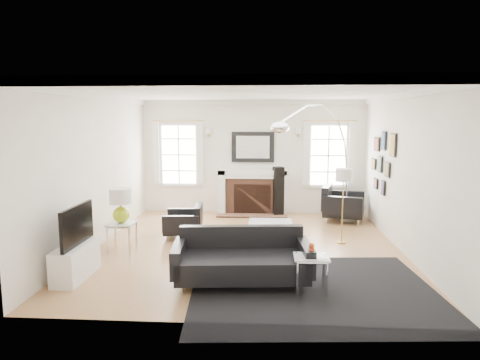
# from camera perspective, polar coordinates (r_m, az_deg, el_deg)

# --- Properties ---
(floor) EXTENTS (6.00, 6.00, 0.00)m
(floor) POSITION_cam_1_polar(r_m,az_deg,el_deg) (7.96, 0.93, -8.91)
(floor) COLOR #A87046
(floor) RESTS_ON ground
(back_wall) EXTENTS (5.50, 0.04, 2.80)m
(back_wall) POSITION_cam_1_polar(r_m,az_deg,el_deg) (10.65, 1.72, 3.08)
(back_wall) COLOR white
(back_wall) RESTS_ON floor
(front_wall) EXTENTS (5.50, 0.04, 2.80)m
(front_wall) POSITION_cam_1_polar(r_m,az_deg,el_deg) (4.71, -0.77, -3.25)
(front_wall) COLOR white
(front_wall) RESTS_ON floor
(left_wall) EXTENTS (0.04, 6.00, 2.80)m
(left_wall) POSITION_cam_1_polar(r_m,az_deg,el_deg) (8.27, -18.45, 1.23)
(left_wall) COLOR white
(left_wall) RESTS_ON floor
(right_wall) EXTENTS (0.04, 6.00, 2.80)m
(right_wall) POSITION_cam_1_polar(r_m,az_deg,el_deg) (8.03, 20.98, 0.92)
(right_wall) COLOR white
(right_wall) RESTS_ON floor
(ceiling) EXTENTS (5.50, 6.00, 0.02)m
(ceiling) POSITION_cam_1_polar(r_m,az_deg,el_deg) (7.63, 0.98, 11.64)
(ceiling) COLOR white
(ceiling) RESTS_ON back_wall
(crown_molding) EXTENTS (5.50, 6.00, 0.12)m
(crown_molding) POSITION_cam_1_polar(r_m,az_deg,el_deg) (7.62, 0.98, 11.19)
(crown_molding) COLOR white
(crown_molding) RESTS_ON back_wall
(fireplace) EXTENTS (1.70, 0.69, 1.11)m
(fireplace) POSITION_cam_1_polar(r_m,az_deg,el_deg) (10.55, 1.66, -1.66)
(fireplace) COLOR white
(fireplace) RESTS_ON floor
(mantel_mirror) EXTENTS (1.05, 0.07, 0.75)m
(mantel_mirror) POSITION_cam_1_polar(r_m,az_deg,el_deg) (10.59, 1.72, 4.41)
(mantel_mirror) COLOR black
(mantel_mirror) RESTS_ON back_wall
(window_left) EXTENTS (1.24, 0.15, 1.62)m
(window_left) POSITION_cam_1_polar(r_m,az_deg,el_deg) (10.81, -8.15, 3.39)
(window_left) COLOR white
(window_left) RESTS_ON back_wall
(window_right) EXTENTS (1.24, 0.15, 1.62)m
(window_right) POSITION_cam_1_polar(r_m,az_deg,el_deg) (10.69, 11.69, 3.26)
(window_right) COLOR white
(window_right) RESTS_ON back_wall
(gallery_wall) EXTENTS (0.04, 1.73, 1.29)m
(gallery_wall) POSITION_cam_1_polar(r_m,az_deg,el_deg) (9.24, 18.46, 2.74)
(gallery_wall) COLOR black
(gallery_wall) RESTS_ON right_wall
(tv_unit) EXTENTS (0.35, 1.00, 1.09)m
(tv_unit) POSITION_cam_1_polar(r_m,az_deg,el_deg) (6.83, -21.03, -9.47)
(tv_unit) COLOR white
(tv_unit) RESTS_ON floor
(area_rug) EXTENTS (3.52, 3.01, 0.01)m
(area_rug) POSITION_cam_1_polar(r_m,az_deg,el_deg) (6.13, 9.76, -14.29)
(area_rug) COLOR black
(area_rug) RESTS_ON floor
(sofa) EXTENTS (2.00, 1.05, 0.63)m
(sofa) POSITION_cam_1_polar(r_m,az_deg,el_deg) (6.20, 0.27, -10.58)
(sofa) COLOR black
(sofa) RESTS_ON floor
(armchair_left) EXTENTS (0.78, 0.86, 0.54)m
(armchair_left) POSITION_cam_1_polar(r_m,az_deg,el_deg) (8.58, -7.27, -5.63)
(armchair_left) COLOR black
(armchair_left) RESTS_ON floor
(armchair_right) EXTENTS (1.11, 1.19, 0.67)m
(armchair_right) POSITION_cam_1_polar(r_m,az_deg,el_deg) (10.13, 13.29, -3.25)
(armchair_right) COLOR black
(armchair_right) RESTS_ON floor
(coffee_table) EXTENTS (0.83, 0.83, 0.37)m
(coffee_table) POSITION_cam_1_polar(r_m,az_deg,el_deg) (8.22, 4.07, -5.94)
(coffee_table) COLOR silver
(coffee_table) RESTS_ON floor
(side_table_left) EXTENTS (0.47, 0.47, 0.52)m
(side_table_left) POSITION_cam_1_polar(r_m,az_deg,el_deg) (7.88, -15.50, -6.24)
(side_table_left) COLOR silver
(side_table_left) RESTS_ON floor
(nesting_table) EXTENTS (0.46, 0.39, 0.51)m
(nesting_table) POSITION_cam_1_polar(r_m,az_deg,el_deg) (5.91, 9.47, -11.07)
(nesting_table) COLOR silver
(nesting_table) RESTS_ON floor
(gourd_lamp) EXTENTS (0.38, 0.38, 0.61)m
(gourd_lamp) POSITION_cam_1_polar(r_m,az_deg,el_deg) (7.78, -15.62, -2.98)
(gourd_lamp) COLOR #A2BB17
(gourd_lamp) RESTS_ON side_table_left
(orange_vase) EXTENTS (0.11, 0.11, 0.17)m
(orange_vase) POSITION_cam_1_polar(r_m,az_deg,el_deg) (5.85, 9.52, -9.15)
(orange_vase) COLOR #B13916
(orange_vase) RESTS_ON nesting_table
(arc_floor_lamp) EXTENTS (1.94, 1.79, 2.74)m
(arc_floor_lamp) POSITION_cam_1_polar(r_m,az_deg,el_deg) (9.31, 10.08, 2.76)
(arc_floor_lamp) COLOR silver
(arc_floor_lamp) RESTS_ON floor
(stick_floor_lamp) EXTENTS (0.29, 0.29, 1.42)m
(stick_floor_lamp) POSITION_cam_1_polar(r_m,az_deg,el_deg) (8.17, 13.63, 0.14)
(stick_floor_lamp) COLOR #B8953F
(stick_floor_lamp) RESTS_ON floor
(speaker_tower) EXTENTS (0.29, 0.29, 1.19)m
(speaker_tower) POSITION_cam_1_polar(r_m,az_deg,el_deg) (10.40, 5.11, -1.53)
(speaker_tower) COLOR black
(speaker_tower) RESTS_ON floor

